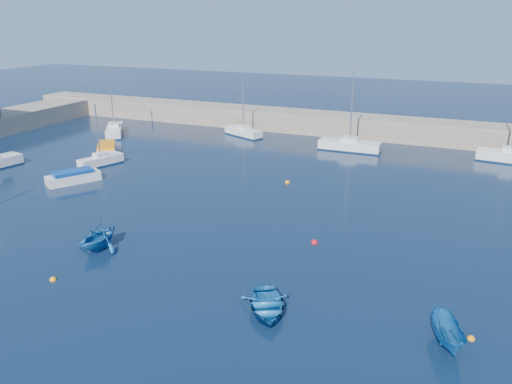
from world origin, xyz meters
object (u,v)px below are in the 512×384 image
at_px(motorboat_1, 73,177).
at_px(dinghy_left, 99,236).
at_px(sailboat_5, 243,132).
at_px(motorboat_2, 106,149).
at_px(sailboat_3, 101,160).
at_px(dinghy_center, 266,305).
at_px(sailboat_7, 511,157).
at_px(sailboat_6, 350,145).
at_px(dinghy_right, 448,334).
at_px(sailboat_4, 114,130).

xyz_separation_m(motorboat_1, dinghy_left, (11.39, -10.21, 0.36)).
xyz_separation_m(sailboat_5, motorboat_2, (-10.54, -13.72, -0.03)).
xyz_separation_m(sailboat_3, motorboat_2, (-2.57, 4.10, -0.01)).
bearing_deg(motorboat_2, dinghy_center, -76.00).
relative_size(sailboat_7, dinghy_center, 2.32).
xyz_separation_m(sailboat_6, dinghy_center, (3.53, -34.22, -0.23)).
bearing_deg(sailboat_6, motorboat_2, 115.55).
distance_m(sailboat_7, dinghy_right, 35.52).
height_order(sailboat_6, dinghy_right, sailboat_6).
bearing_deg(sailboat_5, sailboat_7, -66.01).
bearing_deg(sailboat_4, dinghy_right, -69.69).
bearing_deg(sailboat_7, dinghy_center, 166.83).
relative_size(sailboat_5, dinghy_left, 2.17).
relative_size(sailboat_7, dinghy_left, 2.56).
relative_size(sailboat_7, motorboat_1, 1.79).
height_order(sailboat_4, motorboat_1, sailboat_4).
distance_m(sailboat_7, dinghy_center, 38.27).
bearing_deg(sailboat_3, sailboat_6, 54.70).
xyz_separation_m(sailboat_3, sailboat_6, (22.10, 15.90, 0.08)).
bearing_deg(motorboat_1, sailboat_4, 147.72).
xyz_separation_m(sailboat_5, sailboat_7, (30.77, -0.20, 0.09)).
bearing_deg(sailboat_5, dinghy_right, -118.93).
height_order(motorboat_2, dinghy_left, dinghy_left).
relative_size(sailboat_3, sailboat_7, 0.72).
relative_size(sailboat_5, motorboat_1, 1.52).
relative_size(sailboat_4, sailboat_7, 0.98).
xyz_separation_m(sailboat_6, dinghy_left, (-9.40, -31.55, 0.28)).
bearing_deg(dinghy_center, sailboat_3, 117.59).
height_order(sailboat_4, motorboat_2, sailboat_4).
height_order(sailboat_3, sailboat_7, sailboat_7).
relative_size(motorboat_1, dinghy_right, 1.51).
height_order(sailboat_3, dinghy_right, sailboat_3).
distance_m(sailboat_4, sailboat_5, 16.74).
distance_m(sailboat_4, dinghy_center, 45.28).
bearing_deg(sailboat_7, sailboat_3, 121.32).
bearing_deg(dinghy_center, motorboat_1, 125.22).
bearing_deg(sailboat_5, dinghy_center, -129.60).
xyz_separation_m(sailboat_4, dinghy_left, (20.50, -27.85, 0.31)).
height_order(motorboat_2, dinghy_right, dinghy_right).
relative_size(sailboat_5, dinghy_right, 2.30).
bearing_deg(motorboat_1, dinghy_right, 10.17).
height_order(sailboat_6, motorboat_1, sailboat_6).
bearing_deg(sailboat_4, sailboat_6, -27.39).
bearing_deg(motorboat_2, sailboat_7, -19.39).
height_order(motorboat_2, dinghy_center, motorboat_2).
relative_size(sailboat_5, sailboat_6, 0.82).
xyz_separation_m(sailboat_6, sailboat_7, (16.64, 1.73, 0.03)).
distance_m(dinghy_left, dinghy_right, 21.80).
bearing_deg(dinghy_right, sailboat_6, 91.92).
distance_m(sailboat_3, dinghy_left, 20.16).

